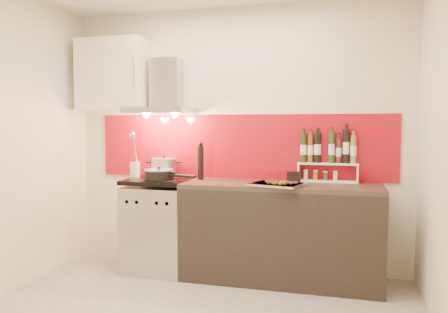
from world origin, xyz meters
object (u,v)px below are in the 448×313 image
(baking_tray, at_px, (277,184))
(counter, at_px, (281,232))
(pepper_mill, at_px, (201,161))
(stock_pot, at_px, (164,167))
(saute_pan, at_px, (160,175))
(range_stove, at_px, (160,226))

(baking_tray, bearing_deg, counter, 83.22)
(counter, height_order, pepper_mill, pepper_mill)
(stock_pot, relative_size, saute_pan, 0.48)
(baking_tray, bearing_deg, range_stove, 172.91)
(range_stove, distance_m, stock_pot, 0.58)
(counter, bearing_deg, range_stove, -179.77)
(saute_pan, bearing_deg, baking_tray, -3.07)
(stock_pot, xyz_separation_m, pepper_mill, (0.41, -0.05, 0.07))
(saute_pan, bearing_deg, range_stove, 117.08)
(stock_pot, relative_size, pepper_mill, 0.70)
(pepper_mill, bearing_deg, range_stove, -166.14)
(range_stove, distance_m, baking_tray, 1.28)
(stock_pot, bearing_deg, range_stove, -86.18)
(stock_pot, bearing_deg, saute_pan, -76.91)
(range_stove, relative_size, pepper_mill, 2.44)
(stock_pot, height_order, saute_pan, stock_pot)
(counter, xyz_separation_m, saute_pan, (-1.16, -0.09, 0.51))
(range_stove, height_order, stock_pot, stock_pot)
(range_stove, height_order, counter, range_stove)
(range_stove, bearing_deg, counter, 0.23)
(range_stove, bearing_deg, pepper_mill, 13.86)
(range_stove, bearing_deg, stock_pot, 93.82)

